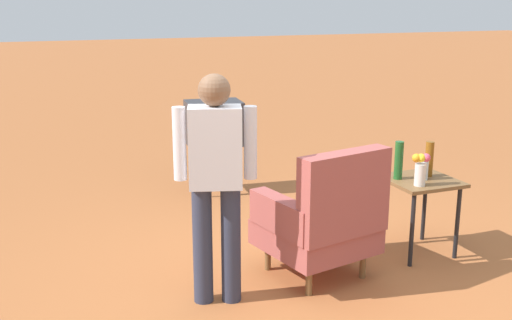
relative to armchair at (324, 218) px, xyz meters
name	(u,v)px	position (x,y,z in m)	size (l,w,h in m)	color
ground_plane	(301,283)	(0.20, 0.02, -0.50)	(60.00, 60.00, 0.00)	#AD6033
armchair	(324,218)	(0.00, 0.00, 0.00)	(0.91, 0.92, 1.06)	brown
side_table	(420,190)	(-0.99, -0.16, 0.06)	(0.56, 0.56, 0.65)	black
tv_on_stand	(214,124)	(0.09, -2.45, 0.28)	(0.64, 0.50, 1.03)	black
person_standing	(216,176)	(0.88, 0.05, 0.44)	(0.55, 0.32, 1.64)	#2D3347
bottle_wine_green	(399,160)	(-0.81, -0.24, 0.32)	(0.07, 0.07, 0.32)	#1E5623
bottle_short_clear	(424,168)	(-1.00, -0.14, 0.26)	(0.06, 0.06, 0.20)	silver
bottle_tall_amber	(429,159)	(-1.10, -0.22, 0.31)	(0.07, 0.07, 0.30)	brown
flower_vase	(421,168)	(-0.87, -0.02, 0.30)	(0.14, 0.10, 0.27)	silver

